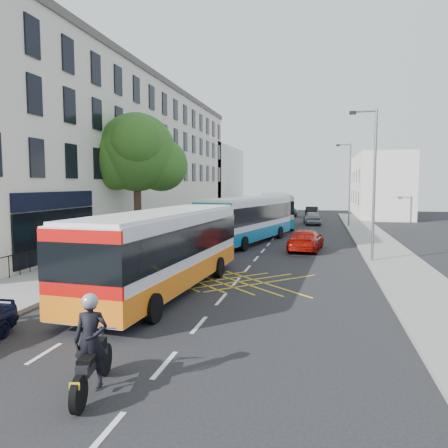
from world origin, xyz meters
The scene contains 20 objects.
ground centered at (0.00, 0.00, 0.00)m, with size 120.00×120.00×0.00m, color black.
pavement_left centered at (-8.50, 15.00, 0.07)m, with size 5.00×70.00×0.15m, color gray.
pavement_right centered at (7.50, 15.00, 0.07)m, with size 3.00×70.00×0.15m, color gray.
terrace_main centered at (-14.00, 24.49, 6.76)m, with size 8.30×45.00×13.50m.
terrace_far centered at (-14.00, 55.00, 5.00)m, with size 8.00×20.00×10.00m, color silver.
building_right centered at (11.00, 48.00, 4.00)m, with size 6.00×18.00×8.00m, color silver.
street_tree centered at (-8.51, 14.97, 6.29)m, with size 6.30×5.70×8.80m.
lamp_near centered at (6.20, 12.00, 4.62)m, with size 1.45×0.15×8.00m.
lamp_far centered at (6.20, 32.00, 4.62)m, with size 1.45×0.15×8.00m.
railings centered at (-9.70, 5.30, 0.72)m, with size 0.08×5.60×1.14m, color black, non-canonical shape.
bus_near centered at (-2.46, 3.74, 1.68)m, with size 3.41×11.52×3.20m.
bus_mid centered at (-1.55, 18.70, 1.73)m, with size 5.34×11.99×3.29m.
bus_far centered at (-0.81, 31.09, 1.74)m, with size 4.29×12.01×3.30m.
motorbike centered at (-0.96, -4.61, 0.98)m, with size 0.83×2.33×2.08m.
parked_car_silver centered at (-4.90, 7.07, 0.71)m, with size 1.51×4.33×1.43m, color #B6BABF.
red_hatchback centered at (2.66, 15.73, 0.68)m, with size 1.91×4.69×1.36m, color #A60F07.
distant_car_grey centered at (-0.45, 45.57, 0.60)m, with size 1.98×4.29×1.19m, color #414449.
distant_car_silver centered at (2.73, 34.17, 0.71)m, with size 1.68×4.18×1.42m, color #919498.
distant_car_dark centered at (2.54, 43.92, 0.70)m, with size 1.48×4.24×1.40m, color black.
pedestrian_far centered at (-7.00, 3.06, 0.91)m, with size 0.89×0.37×1.52m, color gray.
Camera 1 is at (3.51, -12.40, 4.26)m, focal length 35.00 mm.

